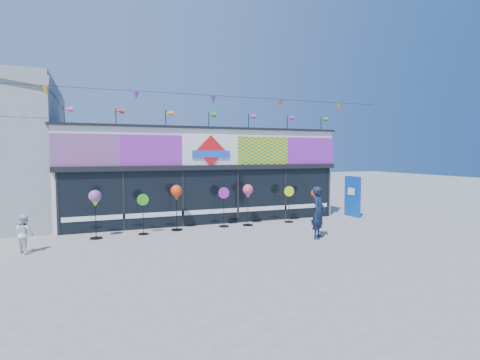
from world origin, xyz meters
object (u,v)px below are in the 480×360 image
child (25,234)px  spinner_0 (95,200)px  spinner_5 (289,203)px  blue_sign (352,196)px  spinner_3 (224,206)px  spinner_4 (248,193)px  adult_man (318,212)px  spinner_6 (315,195)px  spinner_1 (143,213)px  spinner_2 (176,194)px

child → spinner_0: bearing=-94.2°
spinner_5 → child: 9.94m
blue_sign → spinner_3: size_ratio=1.18×
child → spinner_4: bearing=-115.1°
spinner_0 → adult_man: size_ratio=0.94×
spinner_0 → spinner_5: spinner_0 is taller
spinner_3 → spinner_6: spinner_3 is taller
spinner_3 → spinner_6: bearing=-4.4°
spinner_1 → spinner_3: (3.24, 0.32, 0.06)m
spinner_2 → spinner_4: size_ratio=1.03×
spinner_2 → spinner_3: 2.01m
blue_sign → spinner_1: bearing=178.8°
spinner_4 → spinner_6: (3.09, -0.21, -0.21)m
spinner_6 → spinner_0: bearing=-179.2°
blue_sign → child: (-13.33, -1.88, -0.38)m
spinner_5 → adult_man: size_ratio=0.86×
spinner_3 → spinner_4: size_ratio=0.94×
blue_sign → spinner_6: 2.45m
blue_sign → spinner_3: bearing=177.5°
adult_man → blue_sign: bearing=-1.5°
spinner_0 → adult_man: adult_man is taller
spinner_2 → spinner_6: 6.05m
spinner_0 → spinner_4: 5.89m
spinner_2 → spinner_3: (1.93, 0.00, -0.56)m
spinner_2 → adult_man: adult_man is taller
spinner_4 → spinner_5: spinner_4 is taller
spinner_6 → adult_man: size_ratio=0.79×
blue_sign → spinner_4: (-5.47, -0.30, 0.41)m
spinner_0 → spinner_2: spinner_2 is taller
spinner_0 → spinner_1: (1.63, 0.11, -0.58)m
spinner_3 → spinner_4: spinner_4 is taller
spinner_4 → adult_man: adult_man is taller
adult_man → spinner_6: bearing=18.4°
adult_man → child: size_ratio=1.57×
spinner_2 → adult_man: size_ratio=0.97×
spinner_2 → spinner_5: size_ratio=1.13×
blue_sign → spinner_2: 8.43m
spinner_4 → spinner_3: bearing=174.3°
spinner_1 → spinner_2: size_ratio=0.85×
spinner_4 → child: size_ratio=1.47×
spinner_4 → spinner_0: bearing=-176.8°
spinner_4 → child: bearing=-168.6°
spinner_0 → spinner_3: bearing=5.1°
adult_man → spinner_2: bearing=102.7°
spinner_1 → spinner_3: bearing=5.6°
spinner_2 → spinner_6: (6.03, -0.31, -0.26)m
spinner_6 → blue_sign: bearing=12.1°
spinner_2 → spinner_6: spinner_2 is taller
blue_sign → child: bearing=-176.2°
blue_sign → spinner_1: blue_sign is taller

